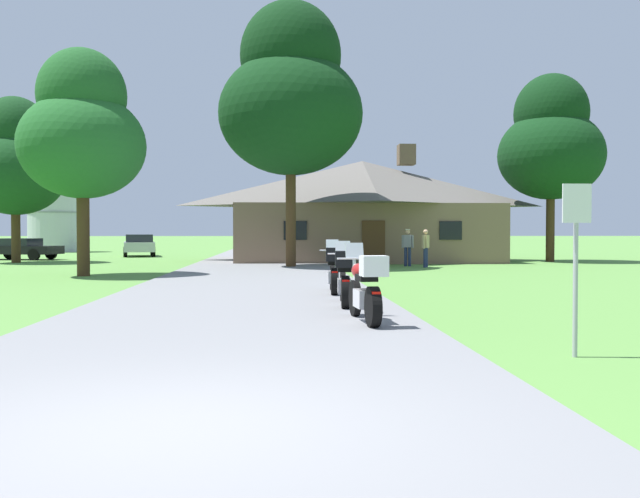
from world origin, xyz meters
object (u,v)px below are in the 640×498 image
Objects in this scene: tree_left_near at (82,131)px; metal_silo_distant at (52,206)px; motorcycle_red_second_in_row at (344,278)px; bystander_gray_shirt_near_lodge at (408,245)px; bystander_tan_shirt_beside_signpost at (426,246)px; tree_left_far at (15,161)px; tree_right_of_lodge at (551,143)px; parked_black_sedan_far_left at (21,248)px; tree_by_lodge_front at (291,97)px; motorcycle_red_nearest_to_camera at (365,289)px; metal_signpost_roadside at (576,248)px; motorcycle_black_farthest_in_row at (334,270)px; parked_silver_suv_far_left at (139,244)px.

tree_left_near reaches higher than metal_silo_distant.
bystander_gray_shirt_near_lodge reaches higher than motorcycle_red_second_in_row.
metal_silo_distant is at bearing -104.34° from bystander_tan_shirt_beside_signpost.
bystander_gray_shirt_near_lodge is 14.71m from tree_left_near.
tree_left_far reaches higher than metal_silo_distant.
tree_right_of_lodge is 29.47m from parked_black_sedan_far_left.
tree_by_lodge_front reaches higher than parked_black_sedan_far_left.
parked_black_sedan_far_left is at bearing 114.43° from motorcycle_red_nearest_to_camera.
tree_by_lodge_front is (-3.09, 21.43, 6.03)m from metal_signpost_roadside.
tree_right_of_lodge reaches higher than motorcycle_red_second_in_row.
parked_black_sedan_far_left is (-7.54, 14.80, -4.44)m from tree_left_near.
tree_by_lodge_front is (-0.79, 12.98, 6.76)m from motorcycle_black_farthest_in_row.
tree_right_of_lodge reaches higher than tree_left_far.
bystander_gray_shirt_near_lodge is at bearing -100.14° from parked_black_sedan_far_left.
tree_right_of_lodge is (12.83, 23.90, 5.59)m from motorcycle_red_nearest_to_camera.
parked_silver_suv_far_left is at bearing -49.56° from metal_silo_distant.
tree_by_lodge_front is at bearing -146.50° from bystander_gray_shirt_near_lodge.
motorcycle_red_second_in_row is 2.84m from motorcycle_black_farthest_in_row.
bystander_gray_shirt_near_lodge is 8.40m from tree_by_lodge_front.
tree_by_lodge_front is at bearing -58.77° from bystander_tan_shirt_beside_signpost.
tree_right_of_lodge is 1.17× the size of tree_left_far.
metal_silo_distant is at bearing 118.33° from motorcycle_red_second_in_row.
metal_silo_distant is at bearing 118.53° from parked_silver_suv_far_left.
motorcycle_black_farthest_in_row is at bearing 85.90° from motorcycle_red_nearest_to_camera.
motorcycle_red_nearest_to_camera is 3.77m from metal_signpost_roadside.
motorcycle_red_second_in_row is 0.29× the size of metal_silo_distant.
tree_left_near is 17.19m from parked_black_sedan_far_left.
motorcycle_red_second_in_row is 29.94m from parked_black_sedan_far_left.
tree_left_near is (-8.17, 10.69, 4.47)m from motorcycle_red_second_in_row.
bystander_gray_shirt_near_lodge is at bearing 11.14° from tree_by_lodge_front.
tree_by_lodge_front reaches higher than motorcycle_black_farthest_in_row.
parked_silver_suv_far_left reaches higher than motorcycle_red_second_in_row.
motorcycle_red_nearest_to_camera is at bearing -137.76° from parked_black_sedan_far_left.
tree_right_of_lodge reaches higher than tree_left_near.
bystander_gray_shirt_near_lodge is at bearing -13.99° from tree_left_far.
tree_by_lodge_front is 30.99m from metal_silo_distant.
metal_signpost_roadside is 50.97m from metal_silo_distant.
tree_left_far is 6.02m from parked_black_sedan_far_left.
parked_silver_suv_far_left is at bearing 122.54° from tree_by_lodge_front.
bystander_tan_shirt_beside_signpost is at bearing 71.10° from motorcycle_black_farthest_in_row.
tree_left_far is at bearing 121.74° from metal_signpost_roadside.
motorcycle_black_farthest_in_row is 0.26× the size of tree_left_near.
tree_left_near reaches higher than motorcycle_black_farthest_in_row.
tree_left_far is (-16.85, 27.23, 3.75)m from metal_signpost_roadside.
motorcycle_red_second_in_row is at bearing 13.84° from bystander_tan_shirt_beside_signpost.
parked_silver_suv_far_left reaches higher than parked_black_sedan_far_left.
tree_by_lodge_front is 1.62× the size of metal_silo_distant.
motorcycle_black_farthest_in_row is 12.19m from tree_left_near.
bystander_tan_shirt_beside_signpost is 34.68m from metal_silo_distant.
tree_left_far is 19.63m from metal_silo_distant.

